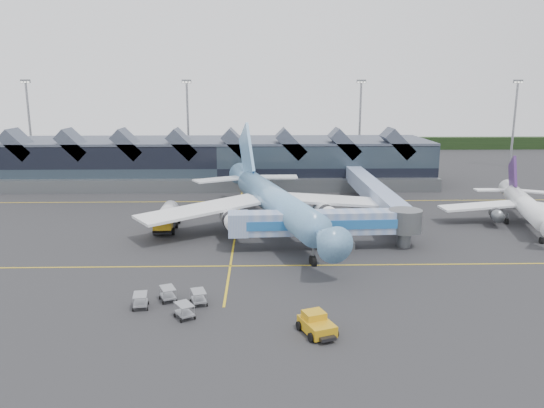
{
  "coord_description": "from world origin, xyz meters",
  "views": [
    {
      "loc": [
        3.47,
        -67.63,
        20.77
      ],
      "look_at": [
        5.22,
        3.21,
        5.0
      ],
      "focal_mm": 35.0,
      "sensor_mm": 36.0,
      "label": 1
    }
  ],
  "objects_px": {
    "main_airliner": "(273,200)",
    "jet_bridge": "(336,223)",
    "regional_jet": "(525,205)",
    "fuel_truck": "(167,216)",
    "pushback_tug": "(317,325)"
  },
  "relations": [
    {
      "from": "regional_jet",
      "to": "fuel_truck",
      "type": "height_order",
      "value": "regional_jet"
    },
    {
      "from": "regional_jet",
      "to": "pushback_tug",
      "type": "bearing_deg",
      "value": -120.91
    },
    {
      "from": "regional_jet",
      "to": "fuel_truck",
      "type": "distance_m",
      "value": 54.42
    },
    {
      "from": "main_airliner",
      "to": "fuel_truck",
      "type": "distance_m",
      "value": 15.98
    },
    {
      "from": "main_airliner",
      "to": "pushback_tug",
      "type": "relative_size",
      "value": 10.46
    },
    {
      "from": "fuel_truck",
      "to": "pushback_tug",
      "type": "relative_size",
      "value": 2.34
    },
    {
      "from": "main_airliner",
      "to": "regional_jet",
      "type": "xyz_separation_m",
      "value": [
        38.62,
        1.58,
        -1.36
      ]
    },
    {
      "from": "fuel_truck",
      "to": "regional_jet",
      "type": "bearing_deg",
      "value": 0.29
    },
    {
      "from": "pushback_tug",
      "to": "regional_jet",
      "type": "bearing_deg",
      "value": 24.5
    },
    {
      "from": "jet_bridge",
      "to": "pushback_tug",
      "type": "height_order",
      "value": "jet_bridge"
    },
    {
      "from": "regional_jet",
      "to": "jet_bridge",
      "type": "xyz_separation_m",
      "value": [
        -30.65,
        -11.58,
        0.35
      ]
    },
    {
      "from": "fuel_truck",
      "to": "pushback_tug",
      "type": "bearing_deg",
      "value": -62.88
    },
    {
      "from": "main_airliner",
      "to": "jet_bridge",
      "type": "distance_m",
      "value": 12.82
    },
    {
      "from": "jet_bridge",
      "to": "pushback_tug",
      "type": "distance_m",
      "value": 25.11
    },
    {
      "from": "main_airliner",
      "to": "jet_bridge",
      "type": "relative_size",
      "value": 1.82
    }
  ]
}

